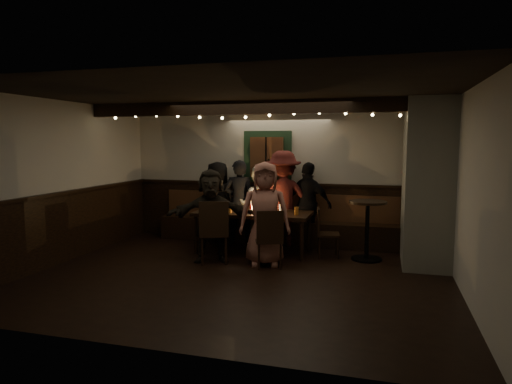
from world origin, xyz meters
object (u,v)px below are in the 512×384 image
(high_top, at_px, (367,223))
(person_g, at_px, (265,214))
(chair_end, at_px, (323,229))
(person_d, at_px, (283,199))
(chair_near_left, at_px, (214,228))
(person_e, at_px, (308,205))
(person_c, at_px, (257,205))
(chair_near_right, at_px, (269,236))
(person_b, at_px, (239,202))
(dining_table, at_px, (253,215))
(person_f, at_px, (211,215))
(person_a, at_px, (218,202))

(high_top, xyz_separation_m, person_g, (-1.54, -0.75, 0.20))
(chair_end, relative_size, high_top, 0.85)
(person_d, bearing_deg, high_top, 138.41)
(chair_near_left, relative_size, person_e, 0.65)
(chair_near_left, bearing_deg, person_g, 12.21)
(person_c, distance_m, person_d, 0.52)
(chair_near_left, height_order, chair_near_right, chair_near_left)
(person_b, relative_size, person_e, 1.02)
(person_c, bearing_deg, dining_table, 86.31)
(person_d, xyz_separation_m, person_e, (0.46, 0.08, -0.10))
(person_g, bearing_deg, chair_end, 27.78)
(chair_near_right, relative_size, person_c, 0.61)
(chair_end, xyz_separation_m, person_e, (-0.37, 0.70, 0.32))
(chair_near_left, bearing_deg, chair_near_right, -0.80)
(chair_end, bearing_deg, person_c, 155.28)
(dining_table, xyz_separation_m, person_d, (0.40, 0.65, 0.23))
(chair_near_left, xyz_separation_m, chair_near_right, (0.91, -0.01, -0.06))
(chair_near_right, bearing_deg, high_top, 33.33)
(dining_table, distance_m, person_f, 0.90)
(person_a, xyz_separation_m, person_g, (1.32, -1.42, 0.04))
(chair_near_left, height_order, person_a, person_a)
(person_b, bearing_deg, person_f, 78.59)
(person_e, bearing_deg, person_g, 91.30)
(person_d, bearing_deg, person_f, 37.82)
(person_c, xyz_separation_m, person_e, (0.96, 0.09, 0.04))
(chair_near_right, height_order, person_e, person_e)
(chair_near_left, relative_size, person_a, 0.65)
(dining_table, xyz_separation_m, high_top, (1.95, 0.02, -0.04))
(chair_near_left, distance_m, person_f, 0.26)
(person_d, bearing_deg, person_b, -18.40)
(person_a, relative_size, person_d, 0.88)
(chair_end, height_order, high_top, high_top)
(person_b, distance_m, person_e, 1.31)
(chair_near_left, relative_size, person_d, 0.57)
(person_a, distance_m, person_b, 0.46)
(person_c, bearing_deg, person_g, 97.92)
(chair_near_right, relative_size, chair_end, 1.10)
(chair_near_right, bearing_deg, person_c, 111.90)
(chair_near_left, xyz_separation_m, person_c, (0.29, 1.55, 0.17))
(chair_end, bearing_deg, dining_table, -178.55)
(chair_near_left, xyz_separation_m, person_f, (-0.11, 0.16, 0.18))
(person_a, distance_m, person_g, 1.93)
(person_b, bearing_deg, chair_near_left, 82.87)
(person_a, xyz_separation_m, person_c, (0.81, -0.04, -0.03))
(chair_near_left, xyz_separation_m, high_top, (2.33, 0.92, 0.04))
(high_top, relative_size, person_b, 0.61)
(chair_near_right, distance_m, person_g, 0.38)
(high_top, bearing_deg, person_d, 158.04)
(high_top, bearing_deg, chair_near_left, -158.42)
(person_f, bearing_deg, chair_near_right, -30.50)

